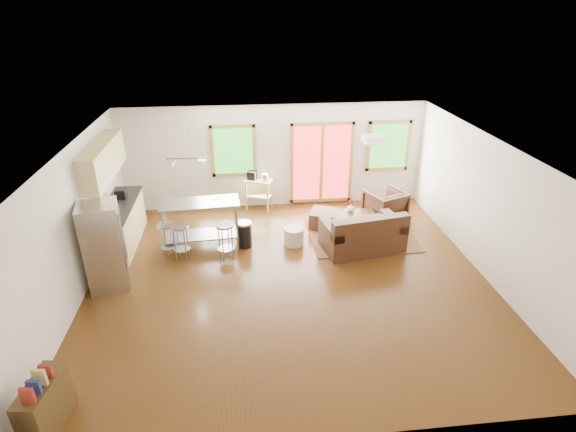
{
  "coord_description": "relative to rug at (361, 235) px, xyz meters",
  "views": [
    {
      "loc": [
        -0.81,
        -7.18,
        4.85
      ],
      "look_at": [
        0.0,
        0.3,
        1.2
      ],
      "focal_mm": 28.0,
      "sensor_mm": 36.0,
      "label": 1
    }
  ],
  "objects": [
    {
      "name": "floor",
      "position": [
        -1.81,
        -1.56,
        -0.02
      ],
      "size": [
        7.5,
        7.0,
        0.02
      ],
      "primitive_type": "cube",
      "color": "#341C09",
      "rests_on": "ground"
    },
    {
      "name": "ceiling",
      "position": [
        -1.81,
        -1.56,
        2.6
      ],
      "size": [
        7.5,
        7.0,
        0.02
      ],
      "primitive_type": "cube",
      "color": "silver",
      "rests_on": "ground"
    },
    {
      "name": "back_wall",
      "position": [
        -1.81,
        1.95,
        1.29
      ],
      "size": [
        7.5,
        0.02,
        2.6
      ],
      "primitive_type": "cube",
      "color": "beige",
      "rests_on": "ground"
    },
    {
      "name": "left_wall",
      "position": [
        -5.57,
        -1.56,
        1.29
      ],
      "size": [
        0.02,
        7.0,
        2.6
      ],
      "primitive_type": "cube",
      "color": "beige",
      "rests_on": "ground"
    },
    {
      "name": "right_wall",
      "position": [
        1.95,
        -1.56,
        1.29
      ],
      "size": [
        0.02,
        7.0,
        2.6
      ],
      "primitive_type": "cube",
      "color": "beige",
      "rests_on": "ground"
    },
    {
      "name": "front_wall",
      "position": [
        -1.81,
        -5.07,
        1.29
      ],
      "size": [
        7.5,
        0.02,
        2.6
      ],
      "primitive_type": "cube",
      "color": "beige",
      "rests_on": "ground"
    },
    {
      "name": "window_left",
      "position": [
        -2.81,
        1.9,
        1.49
      ],
      "size": [
        1.1,
        0.05,
        1.3
      ],
      "color": "#23601E",
      "rests_on": "back_wall"
    },
    {
      "name": "french_doors",
      "position": [
        -0.61,
        1.9,
        1.09
      ],
      "size": [
        1.6,
        0.05,
        2.1
      ],
      "color": "red",
      "rests_on": "back_wall"
    },
    {
      "name": "window_right",
      "position": [
        1.09,
        1.9,
        1.49
      ],
      "size": [
        1.1,
        0.05,
        1.3
      ],
      "color": "#23601E",
      "rests_on": "back_wall"
    },
    {
      "name": "rug",
      "position": [
        0.0,
        0.0,
        0.0
      ],
      "size": [
        2.35,
        1.81,
        0.02
      ],
      "primitive_type": "cube",
      "rotation": [
        0.0,
        0.0,
        0.01
      ],
      "color": "#4B5E36",
      "rests_on": "floor"
    },
    {
      "name": "loveseat",
      "position": [
        -0.14,
        -0.59,
        0.34
      ],
      "size": [
        1.79,
        1.21,
        0.88
      ],
      "rotation": [
        0.0,
        0.0,
        0.17
      ],
      "color": "black",
      "rests_on": "floor"
    },
    {
      "name": "coffee_table",
      "position": [
        -0.11,
        0.34,
        0.33
      ],
      "size": [
        1.0,
        0.61,
        0.39
      ],
      "rotation": [
        0.0,
        0.0,
        -0.02
      ],
      "color": "#342410",
      "rests_on": "floor"
    },
    {
      "name": "armchair",
      "position": [
        0.74,
        0.74,
        0.41
      ],
      "size": [
        1.05,
        1.02,
        0.85
      ],
      "primitive_type": "imported",
      "rotation": [
        0.0,
        0.0,
        3.52
      ],
      "color": "black",
      "rests_on": "floor"
    },
    {
      "name": "ottoman",
      "position": [
        -0.77,
        0.53,
        0.19
      ],
      "size": [
        0.79,
        0.79,
        0.41
      ],
      "primitive_type": "cube",
      "rotation": [
        0.0,
        0.0,
        -0.37
      ],
      "color": "black",
      "rests_on": "floor"
    },
    {
      "name": "pouf",
      "position": [
        -1.57,
        -0.2,
        0.18
      ],
      "size": [
        0.56,
        0.56,
        0.38
      ],
      "primitive_type": "cylinder",
      "rotation": [
        0.0,
        0.0,
        -0.34
      ],
      "color": "beige",
      "rests_on": "floor"
    },
    {
      "name": "vase",
      "position": [
        -0.16,
        0.49,
        0.5
      ],
      "size": [
        0.21,
        0.22,
        0.29
      ],
      "rotation": [
        0.0,
        0.0,
        -0.27
      ],
      "color": "silver",
      "rests_on": "coffee_table"
    },
    {
      "name": "book",
      "position": [
        0.22,
        0.01,
        0.53
      ],
      "size": [
        0.21,
        0.12,
        0.29
      ],
      "primitive_type": "imported",
      "rotation": [
        0.0,
        0.0,
        -0.43
      ],
      "color": "maroon",
      "rests_on": "coffee_table"
    },
    {
      "name": "cabinets",
      "position": [
        -5.3,
        0.15,
        0.92
      ],
      "size": [
        0.64,
        2.24,
        2.3
      ],
      "color": "tan",
      "rests_on": "floor"
    },
    {
      "name": "refrigerator",
      "position": [
        -5.16,
        -1.4,
        0.82
      ],
      "size": [
        0.78,
        0.77,
        1.66
      ],
      "rotation": [
        0.0,
        0.0,
        0.2
      ],
      "color": "#B7BABC",
      "rests_on": "floor"
    },
    {
      "name": "island",
      "position": [
        -3.54,
        -0.07,
        0.7
      ],
      "size": [
        1.69,
        0.78,
        1.04
      ],
      "rotation": [
        0.0,
        0.0,
        0.08
      ],
      "color": "#B7BABC",
      "rests_on": "floor"
    },
    {
      "name": "cup",
      "position": [
        -3.19,
        0.0,
        1.0
      ],
      "size": [
        0.15,
        0.13,
        0.12
      ],
      "primitive_type": "imported",
      "rotation": [
        0.0,
        0.0,
        -0.35
      ],
      "color": "silver",
      "rests_on": "island"
    },
    {
      "name": "bar_stool_a",
      "position": [
        -4.21,
        -0.43,
        0.54
      ],
      "size": [
        0.46,
        0.46,
        0.74
      ],
      "rotation": [
        0.0,
        0.0,
        0.43
      ],
      "color": "#B7BABC",
      "rests_on": "floor"
    },
    {
      "name": "bar_stool_b",
      "position": [
        -3.92,
        -0.57,
        0.57
      ],
      "size": [
        0.42,
        0.42,
        0.78
      ],
      "rotation": [
        0.0,
        0.0,
        -0.14
      ],
      "color": "#B7BABC",
      "rests_on": "floor"
    },
    {
      "name": "bar_stool_c",
      "position": [
        -3.03,
        -0.66,
        0.58
      ],
      "size": [
        0.49,
        0.49,
        0.8
      ],
      "rotation": [
        0.0,
        0.0,
        0.38
      ],
      "color": "#B7BABC",
      "rests_on": "floor"
    },
    {
      "name": "trash_can",
      "position": [
        -2.64,
        -0.18,
        0.28
      ],
      "size": [
        0.35,
        0.35,
        0.57
      ],
      "rotation": [
        0.0,
        0.0,
        0.11
      ],
      "color": "black",
      "rests_on": "floor"
    },
    {
      "name": "kitchen_cart",
      "position": [
        -2.25,
        1.73,
        0.67
      ],
      "size": [
        0.76,
        0.63,
        1.0
      ],
      "rotation": [
        0.0,
        0.0,
        -0.37
      ],
      "color": "tan",
      "rests_on": "floor"
    },
    {
      "name": "bookshelf",
      "position": [
        -5.16,
        -4.5,
        0.35
      ],
      "size": [
        0.41,
        0.83,
        0.93
      ],
      "rotation": [
        0.0,
        0.0,
        -0.14
      ],
      "color": "#342410",
      "rests_on": "floor"
    },
    {
      "name": "ceiling_flush",
      "position": [
        -0.21,
        -0.96,
        2.52
      ],
      "size": [
        0.35,
        0.35,
        0.12
      ],
      "primitive_type": "cube",
      "color": "white",
      "rests_on": "ceiling"
    },
    {
      "name": "pendant_light",
      "position": [
        -3.71,
        -0.06,
        1.89
      ],
      "size": [
        0.8,
        0.18,
        0.79
      ],
      "color": "gray",
      "rests_on": "ceiling"
    }
  ]
}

